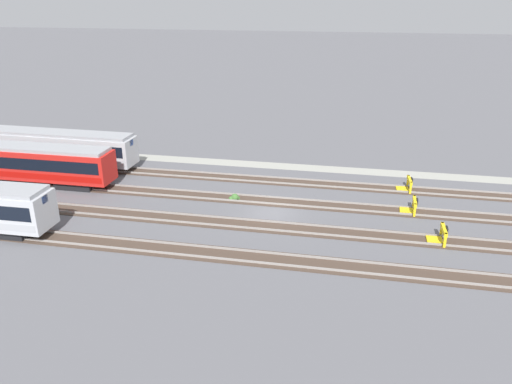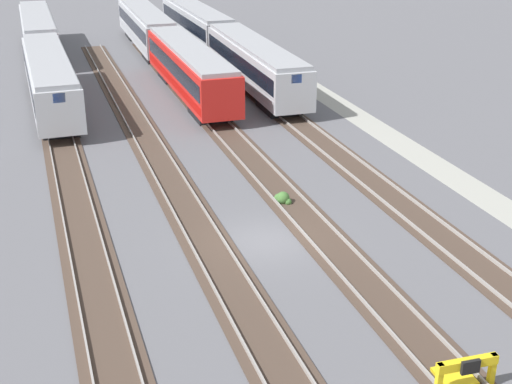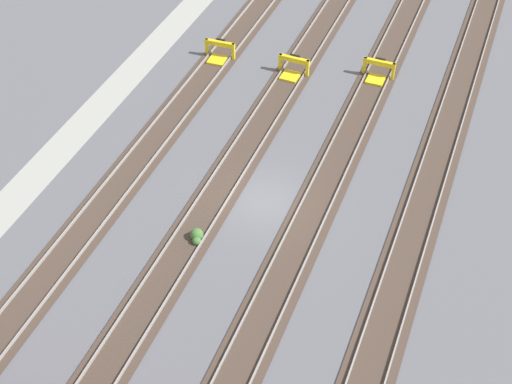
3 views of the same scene
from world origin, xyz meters
TOP-DOWN VIEW (x-y plane):
  - ground_plane at (0.00, 0.00)m, footprint 400.00×400.00m
  - service_walkway at (0.00, -11.95)m, footprint 54.00×2.00m
  - rail_track_nearest at (0.00, -7.47)m, footprint 90.00×2.23m
  - rail_track_near_inner at (0.00, -2.49)m, footprint 90.00×2.24m
  - rail_track_middle at (0.00, 2.49)m, footprint 90.00×2.24m
  - rail_track_far_inner at (0.00, 7.47)m, footprint 90.00×2.23m
  - subway_car_front_row_leftmost at (43.12, 7.47)m, footprint 18.01×2.93m
  - subway_car_front_row_left_inner at (43.01, -7.52)m, footprint 18.04×3.09m
  - subway_car_front_row_centre at (42.92, -2.52)m, footprint 18.03×3.05m
  - subway_car_front_row_right_inner at (24.22, -7.43)m, footprint 18.05×3.14m
  - subway_car_front_row_rightmost at (24.22, 7.48)m, footprint 18.04×3.08m
  - subway_car_back_row_leftmost at (24.22, -2.44)m, footprint 18.01×2.93m
  - bumper_stop_near_inner_track at (-11.14, -2.50)m, footprint 1.37×2.01m
  - weed_clump at (3.63, -2.13)m, footprint 0.92×0.70m

SIDE VIEW (x-z plane):
  - ground_plane at x=0.00m, z-range 0.00..0.00m
  - service_walkway at x=0.00m, z-range 0.00..0.01m
  - rail_track_nearest at x=0.00m, z-range -0.06..0.15m
  - rail_track_near_inner at x=0.00m, z-range -0.06..0.15m
  - rail_track_middle at x=0.00m, z-range -0.06..0.15m
  - rail_track_far_inner at x=0.00m, z-range -0.06..0.15m
  - weed_clump at x=3.63m, z-range -0.08..0.56m
  - bumper_stop_near_inner_track at x=-11.14m, z-range -0.10..1.12m
  - subway_car_front_row_leftmost at x=43.12m, z-range 0.19..3.89m
  - subway_car_front_row_left_inner at x=43.01m, z-range 0.19..3.89m
  - subway_car_front_row_centre at x=42.92m, z-range 0.19..3.89m
  - subway_car_front_row_right_inner at x=24.22m, z-range 0.19..3.89m
  - subway_car_front_row_rightmost at x=24.22m, z-range 0.19..3.89m
  - subway_car_back_row_leftmost at x=24.22m, z-range 0.19..3.89m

